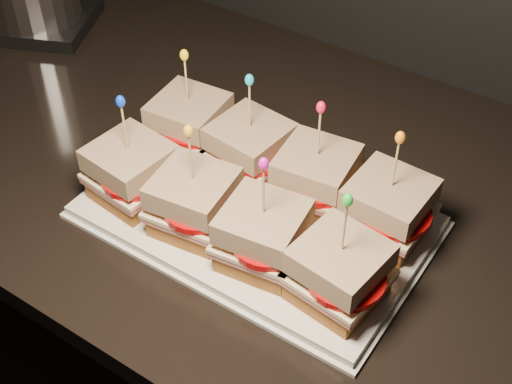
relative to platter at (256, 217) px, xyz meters
The scene contains 60 objects.
granite_slab 0.21m from the platter, 27.26° to the left, with size 2.70×0.73×0.04m, color black.
platter is the anchor object (origin of this frame).
platter_rim 0.01m from the platter, ahead, with size 0.45×0.29×0.01m, color silver.
sandwich_0_bread_bot 0.17m from the platter, 158.17° to the left, with size 0.09×0.09×0.03m, color brown.
sandwich_0_ham 0.17m from the platter, 158.17° to the left, with size 0.10×0.10×0.01m, color #B66163.
sandwich_0_cheese 0.18m from the platter, 158.17° to the left, with size 0.10×0.10×0.01m, color beige.
sandwich_0_tomato 0.17m from the platter, 158.57° to the left, with size 0.09×0.09×0.01m, color #B20708.
sandwich_0_bread_top 0.19m from the platter, 158.17° to the left, with size 0.10×0.10×0.03m, color #4E2A12.
sandwich_0_pick 0.21m from the platter, 158.17° to the left, with size 0.00×0.00×0.09m, color tan.
sandwich_0_frill 0.24m from the platter, 158.17° to the left, with size 0.01×0.01×0.02m, color yellow.
sandwich_1_bread_bot 0.09m from the platter, 129.76° to the left, with size 0.09×0.09×0.03m, color brown.
sandwich_1_ham 0.09m from the platter, 129.76° to the left, with size 0.10×0.10×0.01m, color #B66163.
sandwich_1_cheese 0.09m from the platter, 129.76° to the left, with size 0.10×0.10×0.01m, color beige.
sandwich_1_tomato 0.09m from the platter, 125.37° to the left, with size 0.09×0.09×0.01m, color #B20708.
sandwich_1_bread_top 0.11m from the platter, 129.76° to the left, with size 0.10×0.10×0.03m, color #4E2A12.
sandwich_1_pick 0.15m from the platter, 129.76° to the left, with size 0.00×0.00×0.09m, color tan.
sandwich_1_frill 0.18m from the platter, 129.76° to the left, with size 0.01×0.01×0.02m, color #15A3CB.
sandwich_2_bread_bot 0.09m from the platter, 50.24° to the left, with size 0.09×0.09×0.03m, color brown.
sandwich_2_ham 0.09m from the platter, 50.24° to the left, with size 0.10×0.10×0.01m, color #B66163.
sandwich_2_cheese 0.09m from the platter, 50.24° to the left, with size 0.10×0.10×0.01m, color beige.
sandwich_2_tomato 0.10m from the platter, 41.56° to the left, with size 0.09×0.09×0.01m, color #B20708.
sandwich_2_bread_top 0.11m from the platter, 50.24° to the left, with size 0.10×0.10×0.03m, color #4E2A12.
sandwich_2_pick 0.15m from the platter, 50.24° to the left, with size 0.00×0.00×0.09m, color tan.
sandwich_2_frill 0.18m from the platter, 50.24° to the left, with size 0.01×0.01×0.02m, color red.
sandwich_3_bread_bot 0.17m from the platter, 21.83° to the left, with size 0.09×0.09×0.03m, color brown.
sandwich_3_ham 0.17m from the platter, 21.83° to the left, with size 0.10×0.10×0.01m, color #B66163.
sandwich_3_cheese 0.18m from the platter, 21.83° to the left, with size 0.10×0.10×0.01m, color beige.
sandwich_3_tomato 0.19m from the platter, 18.63° to the left, with size 0.09×0.09×0.01m, color #B20708.
sandwich_3_bread_top 0.19m from the platter, 21.83° to the left, with size 0.10×0.10×0.03m, color #4E2A12.
sandwich_3_pick 0.21m from the platter, 21.83° to the left, with size 0.00×0.00×0.09m, color tan.
sandwich_3_frill 0.24m from the platter, 21.83° to the left, with size 0.01×0.01×0.02m, color orange.
sandwich_4_bread_bot 0.17m from the platter, 158.17° to the right, with size 0.09×0.09×0.03m, color brown.
sandwich_4_ham 0.17m from the platter, 158.17° to the right, with size 0.10×0.10×0.01m, color #B66163.
sandwich_4_cheese 0.18m from the platter, 158.17° to the right, with size 0.10×0.10×0.01m, color beige.
sandwich_4_tomato 0.17m from the platter, 154.61° to the right, with size 0.09×0.09×0.01m, color #B20708.
sandwich_4_bread_top 0.19m from the platter, 158.17° to the right, with size 0.10×0.10×0.03m, color #4E2A12.
sandwich_4_pick 0.21m from the platter, 158.17° to the right, with size 0.00×0.00×0.09m, color tan.
sandwich_4_frill 0.24m from the platter, 158.17° to the right, with size 0.01×0.01×0.02m, color #0838DE.
sandwich_5_bread_bot 0.09m from the platter, 129.76° to the right, with size 0.09×0.09×0.03m, color brown.
sandwich_5_ham 0.09m from the platter, 129.76° to the right, with size 0.10×0.10×0.01m, color #B66163.
sandwich_5_cheese 0.09m from the platter, 129.76° to the right, with size 0.10×0.10×0.01m, color beige.
sandwich_5_tomato 0.10m from the platter, 120.42° to the right, with size 0.09×0.09×0.01m, color #B20708.
sandwich_5_bread_top 0.11m from the platter, 129.76° to the right, with size 0.10×0.10×0.03m, color #4E2A12.
sandwich_5_pick 0.15m from the platter, 129.76° to the right, with size 0.00×0.00×0.09m, color tan.
sandwich_5_frill 0.18m from the platter, 129.76° to the right, with size 0.01×0.01×0.02m, color yellow.
sandwich_6_bread_bot 0.09m from the platter, 50.24° to the right, with size 0.09×0.09×0.03m, color brown.
sandwich_6_ham 0.09m from the platter, 50.24° to the right, with size 0.10×0.10×0.01m, color #B66163.
sandwich_6_cheese 0.09m from the platter, 50.24° to the right, with size 0.10×0.10×0.01m, color beige.
sandwich_6_tomato 0.11m from the platter, 46.99° to the right, with size 0.09×0.09×0.01m, color #B20708.
sandwich_6_bread_top 0.11m from the platter, 50.24° to the right, with size 0.10×0.10×0.03m, color #4E2A12.
sandwich_6_pick 0.15m from the platter, 50.24° to the right, with size 0.00×0.00×0.09m, color tan.
sandwich_6_frill 0.18m from the platter, 50.24° to the right, with size 0.01×0.01×0.02m, color #C815AD.
sandwich_7_bread_bot 0.17m from the platter, 21.83° to the right, with size 0.09×0.09×0.03m, color brown.
sandwich_7_ham 0.17m from the platter, 21.83° to the right, with size 0.10×0.10×0.01m, color #B66163.
sandwich_7_cheese 0.18m from the platter, 21.83° to the right, with size 0.10×0.10×0.01m, color beige.
sandwich_7_tomato 0.19m from the platter, 22.18° to the right, with size 0.09×0.09×0.01m, color #B20708.
sandwich_7_bread_top 0.19m from the platter, 21.83° to the right, with size 0.10×0.10×0.03m, color #4E2A12.
sandwich_7_pick 0.21m from the platter, 21.83° to the right, with size 0.00×0.00×0.09m, color tan.
sandwich_7_frill 0.24m from the platter, 21.83° to the right, with size 0.01×0.01×0.02m, color green.
appliance_base 0.66m from the platter, 162.28° to the left, with size 0.20×0.17×0.03m, color #262628.
Camera 1 is at (-0.24, 0.98, 1.63)m, focal length 50.00 mm.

